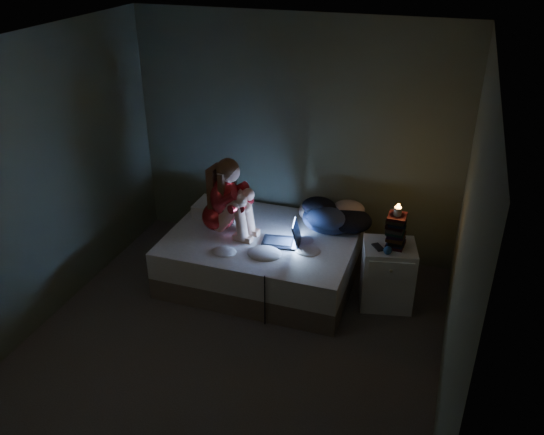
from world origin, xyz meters
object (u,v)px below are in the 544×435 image
at_px(bed, 262,257).
at_px(phone, 377,246).
at_px(laptop, 281,232).
at_px(candle, 398,210).
at_px(woman, 218,195).
at_px(nightstand, 387,274).

bearing_deg(bed, phone, -3.00).
relative_size(laptop, candle, 4.69).
relative_size(woman, laptop, 2.21).
xyz_separation_m(bed, candle, (1.32, -0.01, 0.77)).
height_order(laptop, phone, laptop).
bearing_deg(bed, candle, -0.44).
distance_m(candle, phone, 0.41).
bearing_deg(laptop, bed, 148.50).
bearing_deg(nightstand, phone, -170.98).
height_order(woman, candle, woman).
bearing_deg(nightstand, woman, 168.59).
bearing_deg(laptop, woman, 167.26).
distance_m(laptop, nightstand, 1.12).
height_order(woman, nightstand, woman).
distance_m(bed, woman, 0.81).
xyz_separation_m(woman, candle, (1.78, 0.04, 0.10)).
xyz_separation_m(nightstand, phone, (-0.12, -0.05, 0.33)).
bearing_deg(candle, nightstand, -171.22).
bearing_deg(phone, candle, -5.59).
relative_size(bed, nightstand, 2.90).
relative_size(bed, candle, 23.59).
bearing_deg(candle, woman, -178.65).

